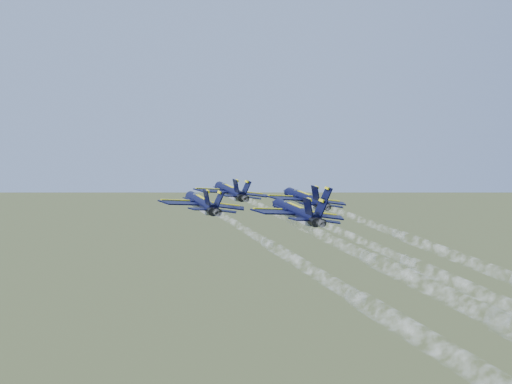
{
  "coord_description": "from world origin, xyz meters",
  "views": [
    {
      "loc": [
        1.75,
        -104.44,
        105.25
      ],
      "look_at": [
        -0.88,
        3.92,
        93.84
      ],
      "focal_mm": 50.0,
      "sensor_mm": 36.0,
      "label": 1
    }
  ],
  "objects_px": {
    "jet_lead": "(229,191)",
    "jet_slot": "(295,212)",
    "jet_left": "(201,203)",
    "jet_right": "(304,199)"
  },
  "relations": [
    {
      "from": "jet_left",
      "to": "jet_slot",
      "type": "bearing_deg",
      "value": -55.82
    },
    {
      "from": "jet_slot",
      "to": "jet_lead",
      "type": "bearing_deg",
      "value": 90.82
    },
    {
      "from": "jet_left",
      "to": "jet_slot",
      "type": "relative_size",
      "value": 1.0
    },
    {
      "from": "jet_lead",
      "to": "jet_right",
      "type": "height_order",
      "value": "same"
    },
    {
      "from": "jet_left",
      "to": "jet_right",
      "type": "xyz_separation_m",
      "value": [
        15.28,
        6.1,
        0.0
      ]
    },
    {
      "from": "jet_right",
      "to": "jet_slot",
      "type": "bearing_deg",
      "value": -117.43
    },
    {
      "from": "jet_lead",
      "to": "jet_right",
      "type": "distance_m",
      "value": 16.04
    },
    {
      "from": "jet_lead",
      "to": "jet_left",
      "type": "relative_size",
      "value": 1.0
    },
    {
      "from": "jet_lead",
      "to": "jet_slot",
      "type": "height_order",
      "value": "same"
    },
    {
      "from": "jet_left",
      "to": "jet_slot",
      "type": "xyz_separation_m",
      "value": [
        13.44,
        -9.46,
        0.0
      ]
    }
  ]
}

